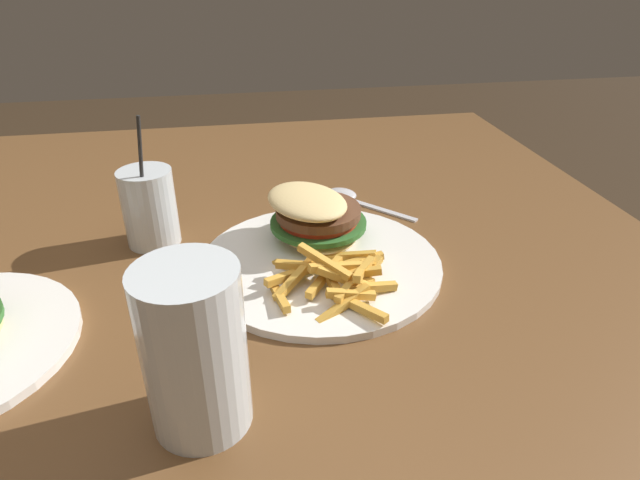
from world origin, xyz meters
TOP-DOWN VIEW (x-y plane):
  - dining_table at (0.00, 0.00)m, footprint 1.39×1.39m
  - meal_plate_near at (0.07, -0.20)m, footprint 0.31×0.31m
  - beer_glass at (-0.19, -0.05)m, footprint 0.09×0.09m
  - juice_glass at (0.15, 0.02)m, footprint 0.07×0.07m
  - spoon at (0.24, -0.27)m, footprint 0.14×0.13m

SIDE VIEW (x-z plane):
  - dining_table at x=0.00m, z-range 0.26..0.98m
  - spoon at x=0.24m, z-range 0.72..0.74m
  - meal_plate_near at x=0.07m, z-range 0.71..0.79m
  - juice_glass at x=0.15m, z-range 0.68..0.87m
  - beer_glass at x=-0.19m, z-range 0.72..0.88m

